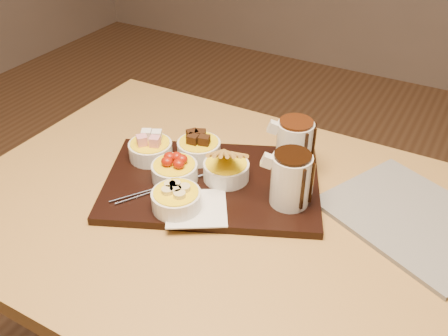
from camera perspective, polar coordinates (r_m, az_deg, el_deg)
The scene contains 12 objects.
dining_table at distance 1.09m, azimuth 1.95°, elevation -9.15°, with size 1.20×0.80×0.75m.
serving_board at distance 1.09m, azimuth -1.38°, elevation -1.75°, with size 0.46×0.30×0.02m, color black.
napkin at distance 1.01m, azimuth -3.16°, elevation -4.60°, with size 0.12×0.12×0.00m, color white.
bowl_marshmallows at distance 1.16m, azimuth -8.38°, elevation 2.00°, with size 0.10×0.10×0.04m, color silver.
bowl_cake at distance 1.15m, azimuth -2.88°, elevation 2.15°, with size 0.10×0.10×0.04m, color silver.
bowl_strawberries at distance 1.08m, azimuth -5.65°, elevation -0.48°, with size 0.10×0.10×0.04m, color silver.
bowl_biscotti at distance 1.08m, azimuth 0.25°, elevation -0.33°, with size 0.10×0.10×0.04m, color silver.
bowl_bananas at distance 1.00m, azimuth -5.46°, elevation -3.68°, with size 0.10×0.10×0.04m, color silver.
pitcher_dark_chocolate at distance 1.00m, azimuth 7.63°, elevation -1.37°, with size 0.08×0.08×0.11m, color silver.
pitcher_milk_chocolate at distance 1.11m, azimuth 8.03°, elevation 2.58°, with size 0.08×0.08×0.11m, color silver.
fondue_skewers at distance 1.07m, azimuth -6.36°, elevation -1.89°, with size 0.26×0.03×0.01m, color silver, non-canonical shape.
newspaper at distance 1.07m, azimuth 20.85°, elevation -5.40°, with size 0.32×0.26×0.01m, color beige.
Camera 1 is at (0.35, -0.70, 1.41)m, focal length 40.00 mm.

